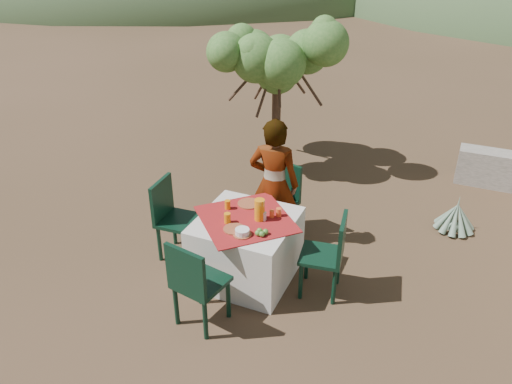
% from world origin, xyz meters
% --- Properties ---
extents(ground, '(160.00, 160.00, 0.00)m').
position_xyz_m(ground, '(0.00, 0.00, 0.00)').
color(ground, '#3B2C1B').
rests_on(ground, ground).
extents(table, '(1.30, 1.30, 0.76)m').
position_xyz_m(table, '(0.30, -0.11, 0.38)').
color(table, white).
rests_on(table, ground).
extents(chair_far, '(0.56, 0.56, 0.97)m').
position_xyz_m(chair_far, '(0.33, 0.85, 0.54)').
color(chair_far, black).
rests_on(chair_far, ground).
extents(chair_near, '(0.53, 0.53, 0.99)m').
position_xyz_m(chair_near, '(0.19, -1.04, 0.55)').
color(chair_near, black).
rests_on(chair_near, ground).
extents(chair_left, '(0.48, 0.48, 0.98)m').
position_xyz_m(chair_left, '(-0.68, -0.08, 0.55)').
color(chair_left, black).
rests_on(chair_left, ground).
extents(chair_right, '(0.50, 0.50, 0.95)m').
position_xyz_m(chair_right, '(1.22, -0.03, 0.53)').
color(chair_right, black).
rests_on(chair_right, ground).
extents(person, '(0.65, 0.48, 1.66)m').
position_xyz_m(person, '(0.33, 0.62, 0.83)').
color(person, '#8C6651').
rests_on(person, ground).
extents(shrub_tree, '(1.81, 1.78, 2.13)m').
position_xyz_m(shrub_tree, '(-0.36, 2.68, 1.68)').
color(shrub_tree, '#4A3125').
rests_on(shrub_tree, ground).
extents(agave, '(0.52, 0.53, 0.56)m').
position_xyz_m(agave, '(2.41, 1.85, 0.19)').
color(agave, gray).
rests_on(agave, ground).
extents(plate_far, '(0.26, 0.26, 0.01)m').
position_xyz_m(plate_far, '(0.20, 0.18, 0.77)').
color(plate_far, brown).
rests_on(plate_far, table).
extents(plate_near, '(0.23, 0.23, 0.01)m').
position_xyz_m(plate_near, '(0.28, -0.36, 0.77)').
color(plate_near, brown).
rests_on(plate_near, table).
extents(glass_far, '(0.07, 0.07, 0.11)m').
position_xyz_m(glass_far, '(0.02, -0.01, 0.81)').
color(glass_far, orange).
rests_on(glass_far, table).
extents(glass_near, '(0.07, 0.07, 0.11)m').
position_xyz_m(glass_near, '(0.15, -0.27, 0.82)').
color(glass_near, orange).
rests_on(glass_near, table).
extents(juice_pitcher, '(0.11, 0.11, 0.24)m').
position_xyz_m(juice_pitcher, '(0.44, -0.07, 0.88)').
color(juice_pitcher, orange).
rests_on(juice_pitcher, table).
extents(bowl_plate, '(0.20, 0.20, 0.01)m').
position_xyz_m(bowl_plate, '(0.39, -0.41, 0.77)').
color(bowl_plate, brown).
rests_on(bowl_plate, table).
extents(white_bowl, '(0.15, 0.15, 0.06)m').
position_xyz_m(white_bowl, '(0.39, -0.41, 0.80)').
color(white_bowl, white).
rests_on(white_bowl, bowl_plate).
extents(jar_left, '(0.05, 0.05, 0.08)m').
position_xyz_m(jar_left, '(0.54, 0.03, 0.80)').
color(jar_left, orange).
rests_on(jar_left, table).
extents(jar_right, '(0.06, 0.06, 0.10)m').
position_xyz_m(jar_right, '(0.60, 0.08, 0.81)').
color(jar_right, orange).
rests_on(jar_right, table).
extents(napkin_holder, '(0.08, 0.05, 0.10)m').
position_xyz_m(napkin_holder, '(0.47, -0.07, 0.81)').
color(napkin_holder, white).
rests_on(napkin_holder, table).
extents(fruit_cluster, '(0.12, 0.11, 0.06)m').
position_xyz_m(fruit_cluster, '(0.57, -0.34, 0.79)').
color(fruit_cluster, '#4C832F').
rests_on(fruit_cluster, table).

